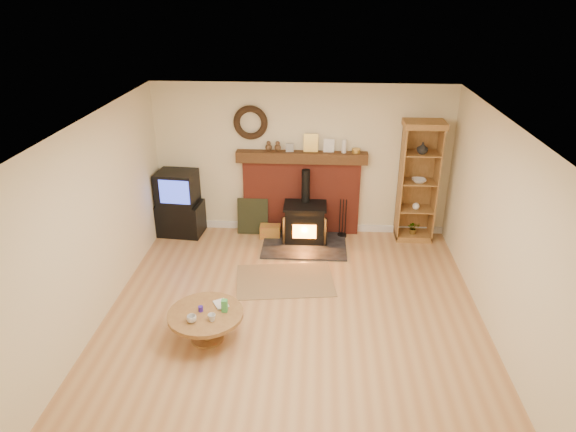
# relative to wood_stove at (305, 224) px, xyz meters

# --- Properties ---
(ground) EXTENTS (5.50, 5.50, 0.00)m
(ground) POSITION_rel_wood_stove_xyz_m (-0.08, -2.27, -0.32)
(ground) COLOR #B17949
(ground) RESTS_ON ground
(room_shell) EXTENTS (5.02, 5.52, 2.61)m
(room_shell) POSITION_rel_wood_stove_xyz_m (-0.10, -2.17, 1.39)
(room_shell) COLOR beige
(room_shell) RESTS_ON ground
(chimney_breast) EXTENTS (2.20, 0.22, 1.78)m
(chimney_breast) POSITION_rel_wood_stove_xyz_m (-0.08, 0.40, 0.48)
(chimney_breast) COLOR maroon
(chimney_breast) RESTS_ON ground
(wood_stove) EXTENTS (1.40, 1.00, 1.23)m
(wood_stove) POSITION_rel_wood_stove_xyz_m (0.00, 0.00, 0.00)
(wood_stove) COLOR black
(wood_stove) RESTS_ON ground
(area_rug) EXTENTS (1.54, 1.16, 0.01)m
(area_rug) POSITION_rel_wood_stove_xyz_m (-0.25, -1.29, -0.32)
(area_rug) COLOR brown
(area_rug) RESTS_ON ground
(tv_unit) EXTENTS (0.82, 0.61, 1.14)m
(tv_unit) POSITION_rel_wood_stove_xyz_m (-2.20, 0.20, 0.22)
(tv_unit) COLOR black
(tv_unit) RESTS_ON ground
(curio_cabinet) EXTENTS (0.66, 0.48, 2.06)m
(curio_cabinet) POSITION_rel_wood_stove_xyz_m (1.86, 0.29, 0.71)
(curio_cabinet) COLOR brown
(curio_cabinet) RESTS_ON ground
(firelog_box) EXTENTS (0.35, 0.22, 0.22)m
(firelog_box) POSITION_rel_wood_stove_xyz_m (-0.60, 0.13, -0.21)
(firelog_box) COLOR #B9C723
(firelog_box) RESTS_ON ground
(leaning_painting) EXTENTS (0.53, 0.14, 0.64)m
(leaning_painting) POSITION_rel_wood_stove_xyz_m (-0.92, 0.28, -0.00)
(leaning_painting) COLOR black
(leaning_painting) RESTS_ON ground
(fire_tools) EXTENTS (0.16, 0.16, 0.70)m
(fire_tools) POSITION_rel_wood_stove_xyz_m (0.65, 0.23, -0.19)
(fire_tools) COLOR black
(fire_tools) RESTS_ON ground
(coffee_table) EXTENTS (0.93, 0.93, 0.56)m
(coffee_table) POSITION_rel_wood_stove_xyz_m (-1.12, -2.73, -0.00)
(coffee_table) COLOR brown
(coffee_table) RESTS_ON ground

